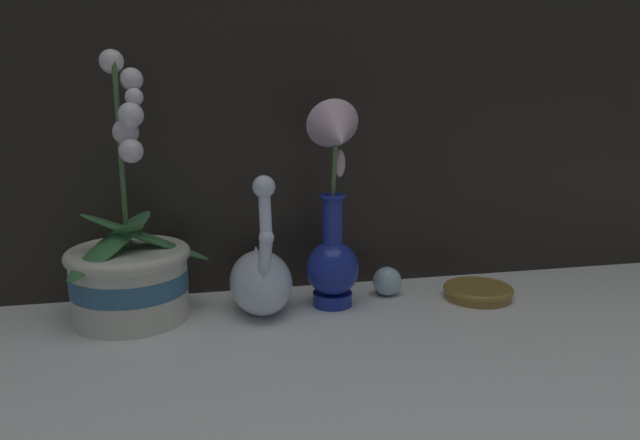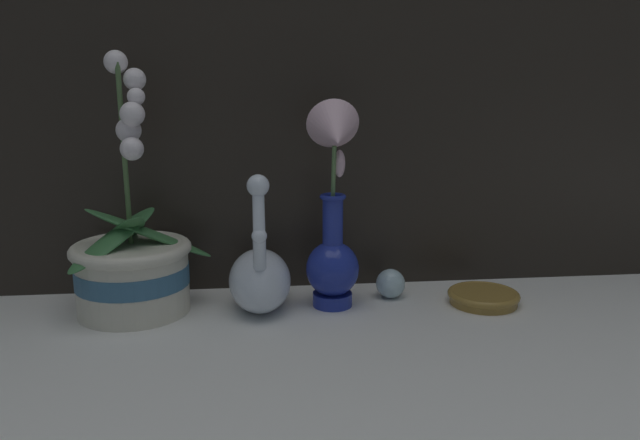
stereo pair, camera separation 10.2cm
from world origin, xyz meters
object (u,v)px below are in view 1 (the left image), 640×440
at_px(orchid_potted_plant, 129,270).
at_px(glass_sphere, 387,281).
at_px(blue_vase, 334,221).
at_px(amber_dish, 478,291).
at_px(swan_figurine, 261,277).

distance_m(orchid_potted_plant, glass_sphere, 0.43).
distance_m(blue_vase, amber_dish, 0.29).
bearing_deg(blue_vase, glass_sphere, 19.52).
bearing_deg(blue_vase, swan_figurine, 177.99).
xyz_separation_m(blue_vase, glass_sphere, (0.11, 0.04, -0.12)).
bearing_deg(swan_figurine, blue_vase, -2.01).
height_order(blue_vase, amber_dish, blue_vase).
relative_size(orchid_potted_plant, blue_vase, 1.21).
xyz_separation_m(blue_vase, amber_dish, (0.26, -0.01, -0.13)).
bearing_deg(glass_sphere, blue_vase, -160.48).
bearing_deg(orchid_potted_plant, swan_figurine, -3.72).
bearing_deg(orchid_potted_plant, amber_dish, -2.70).
relative_size(orchid_potted_plant, amber_dish, 3.45).
distance_m(glass_sphere, amber_dish, 0.16).
relative_size(orchid_potted_plant, swan_figurine, 1.76).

